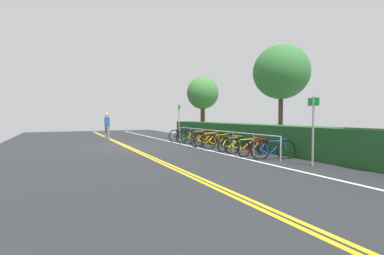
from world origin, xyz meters
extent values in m
cube|color=#232628|center=(0.00, 0.00, -0.03)|extent=(31.92, 12.00, 0.05)
cube|color=gold|center=(0.00, -0.08, 0.00)|extent=(28.73, 0.10, 0.00)
cube|color=gold|center=(0.00, 0.08, 0.00)|extent=(28.73, 0.10, 0.00)
cube|color=white|center=(0.00, 2.93, 0.00)|extent=(28.73, 0.12, 0.00)
cylinder|color=#9EA0A5|center=(-1.63, 3.68, 0.41)|extent=(0.05, 0.05, 0.82)
cylinder|color=#9EA0A5|center=(-0.20, 3.68, 0.41)|extent=(0.05, 0.05, 0.82)
cylinder|color=#9EA0A5|center=(1.22, 3.68, 0.41)|extent=(0.05, 0.05, 0.82)
cylinder|color=#9EA0A5|center=(2.65, 3.68, 0.41)|extent=(0.05, 0.05, 0.82)
cylinder|color=#9EA0A5|center=(4.08, 3.68, 0.41)|extent=(0.05, 0.05, 0.82)
cylinder|color=#9EA0A5|center=(5.51, 3.68, 0.41)|extent=(0.05, 0.05, 0.82)
cylinder|color=#9EA0A5|center=(6.94, 3.68, 0.41)|extent=(0.05, 0.05, 0.82)
cylinder|color=#9EA0A5|center=(2.65, 3.68, 0.82)|extent=(8.57, 0.04, 0.04)
torus|color=black|center=(-1.30, 4.05, 0.35)|extent=(0.23, 0.74, 0.75)
torus|color=black|center=(-1.06, 3.04, 0.35)|extent=(0.23, 0.74, 0.75)
cylinder|color=black|center=(-1.21, 3.67, 0.43)|extent=(0.17, 0.59, 0.51)
cylinder|color=black|center=(-1.20, 3.61, 0.66)|extent=(0.20, 0.70, 0.07)
cylinder|color=black|center=(-1.13, 3.33, 0.42)|extent=(0.07, 0.17, 0.46)
cylinder|color=black|center=(-1.10, 3.22, 0.27)|extent=(0.12, 0.37, 0.19)
cylinder|color=black|center=(-1.09, 3.15, 0.50)|extent=(0.10, 0.26, 0.32)
cylinder|color=black|center=(-1.29, 4.00, 0.51)|extent=(0.07, 0.14, 0.34)
cube|color=black|center=(-1.11, 3.26, 0.67)|extent=(0.12, 0.21, 0.05)
cylinder|color=black|center=(-1.28, 3.95, 0.73)|extent=(0.45, 0.14, 0.03)
torus|color=black|center=(-0.20, 4.22, 0.32)|extent=(0.28, 0.67, 0.69)
torus|color=black|center=(-0.52, 3.30, 0.32)|extent=(0.28, 0.67, 0.69)
cylinder|color=#198C38|center=(-0.32, 3.87, 0.40)|extent=(0.22, 0.54, 0.47)
cylinder|color=#198C38|center=(-0.34, 3.81, 0.60)|extent=(0.25, 0.64, 0.07)
cylinder|color=#198C38|center=(-0.43, 3.56, 0.38)|extent=(0.09, 0.16, 0.42)
cylinder|color=#198C38|center=(-0.47, 3.46, 0.25)|extent=(0.15, 0.35, 0.18)
cylinder|color=#198C38|center=(-0.49, 3.40, 0.45)|extent=(0.11, 0.24, 0.29)
cylinder|color=#198C38|center=(-0.22, 4.17, 0.47)|extent=(0.08, 0.14, 0.31)
cube|color=black|center=(-0.45, 3.50, 0.62)|extent=(0.14, 0.22, 0.05)
cylinder|color=#198C38|center=(-0.23, 4.13, 0.67)|extent=(0.44, 0.18, 0.03)
torus|color=black|center=(0.60, 4.30, 0.36)|extent=(0.22, 0.77, 0.78)
torus|color=black|center=(0.37, 3.25, 0.36)|extent=(0.22, 0.77, 0.78)
cylinder|color=orange|center=(0.51, 3.91, 0.45)|extent=(0.16, 0.61, 0.53)
cylinder|color=orange|center=(0.50, 3.84, 0.68)|extent=(0.19, 0.72, 0.07)
cylinder|color=orange|center=(0.44, 3.55, 0.43)|extent=(0.07, 0.18, 0.48)
cylinder|color=orange|center=(0.41, 3.44, 0.28)|extent=(0.12, 0.39, 0.19)
cylinder|color=orange|center=(0.40, 3.37, 0.51)|extent=(0.09, 0.27, 0.33)
cylinder|color=orange|center=(0.58, 4.25, 0.53)|extent=(0.06, 0.15, 0.35)
cube|color=black|center=(0.42, 3.48, 0.70)|extent=(0.12, 0.21, 0.05)
cylinder|color=orange|center=(0.57, 4.20, 0.75)|extent=(0.46, 0.12, 0.03)
torus|color=black|center=(1.23, 4.30, 0.31)|extent=(0.26, 0.65, 0.67)
torus|color=black|center=(1.57, 3.30, 0.31)|extent=(0.26, 0.65, 0.67)
cylinder|color=orange|center=(1.36, 3.93, 0.38)|extent=(0.22, 0.58, 0.46)
cylinder|color=orange|center=(1.38, 3.86, 0.58)|extent=(0.26, 0.69, 0.07)
cylinder|color=orange|center=(1.47, 3.59, 0.37)|extent=(0.09, 0.17, 0.41)
cylinder|color=orange|center=(1.51, 3.48, 0.24)|extent=(0.15, 0.37, 0.17)
cylinder|color=orange|center=(1.53, 3.41, 0.44)|extent=(0.12, 0.26, 0.28)
cylinder|color=orange|center=(1.25, 4.25, 0.45)|extent=(0.08, 0.14, 0.30)
cube|color=black|center=(1.49, 3.52, 0.60)|extent=(0.14, 0.22, 0.05)
cylinder|color=orange|center=(1.27, 4.20, 0.65)|extent=(0.45, 0.17, 0.03)
torus|color=black|center=(2.30, 4.08, 0.35)|extent=(0.20, 0.76, 0.76)
torus|color=black|center=(2.08, 3.00, 0.35)|extent=(0.20, 0.76, 0.76)
cylinder|color=orange|center=(2.22, 3.67, 0.44)|extent=(0.16, 0.62, 0.52)
cylinder|color=orange|center=(2.20, 3.60, 0.67)|extent=(0.18, 0.74, 0.07)
cylinder|color=orange|center=(2.15, 3.31, 0.42)|extent=(0.07, 0.18, 0.47)
cylinder|color=orange|center=(2.12, 3.19, 0.27)|extent=(0.11, 0.40, 0.19)
cylinder|color=orange|center=(2.11, 3.12, 0.50)|extent=(0.09, 0.27, 0.32)
cylinder|color=orange|center=(2.29, 4.02, 0.52)|extent=(0.06, 0.15, 0.35)
cube|color=black|center=(2.13, 3.24, 0.68)|extent=(0.12, 0.21, 0.05)
cylinder|color=orange|center=(2.28, 3.97, 0.74)|extent=(0.46, 0.12, 0.03)
torus|color=black|center=(3.12, 4.16, 0.34)|extent=(0.23, 0.73, 0.74)
torus|color=black|center=(2.89, 3.18, 0.34)|extent=(0.23, 0.73, 0.74)
cylinder|color=orange|center=(3.03, 3.79, 0.42)|extent=(0.17, 0.57, 0.50)
cylinder|color=orange|center=(3.02, 3.73, 0.65)|extent=(0.19, 0.67, 0.07)
cylinder|color=orange|center=(2.95, 3.46, 0.41)|extent=(0.07, 0.17, 0.45)
cylinder|color=orange|center=(2.93, 3.36, 0.26)|extent=(0.12, 0.36, 0.19)
cylinder|color=orange|center=(2.91, 3.29, 0.48)|extent=(0.09, 0.25, 0.31)
cylinder|color=orange|center=(3.11, 4.11, 0.50)|extent=(0.07, 0.14, 0.33)
cube|color=black|center=(2.94, 3.40, 0.66)|extent=(0.12, 0.21, 0.05)
cylinder|color=orange|center=(3.10, 4.06, 0.71)|extent=(0.45, 0.13, 0.03)
torus|color=black|center=(3.83, 4.19, 0.30)|extent=(0.21, 0.66, 0.66)
torus|color=black|center=(4.08, 3.18, 0.30)|extent=(0.21, 0.66, 0.66)
cylinder|color=yellow|center=(3.93, 3.82, 0.38)|extent=(0.18, 0.59, 0.45)
cylinder|color=yellow|center=(3.94, 3.75, 0.58)|extent=(0.21, 0.70, 0.07)
cylinder|color=yellow|center=(4.01, 3.47, 0.36)|extent=(0.08, 0.17, 0.41)
cylinder|color=yellow|center=(4.04, 3.36, 0.23)|extent=(0.13, 0.37, 0.17)
cylinder|color=yellow|center=(4.06, 3.30, 0.43)|extent=(0.10, 0.26, 0.28)
cylinder|color=yellow|center=(3.85, 4.14, 0.45)|extent=(0.07, 0.14, 0.30)
cube|color=black|center=(4.03, 3.41, 0.59)|extent=(0.13, 0.21, 0.05)
cylinder|color=yellow|center=(3.86, 4.09, 0.64)|extent=(0.45, 0.14, 0.03)
torus|color=black|center=(5.00, 4.28, 0.30)|extent=(0.27, 0.64, 0.66)
torus|color=black|center=(4.65, 3.26, 0.30)|extent=(0.27, 0.64, 0.66)
cylinder|color=yellow|center=(4.87, 3.90, 0.38)|extent=(0.23, 0.59, 0.45)
cylinder|color=yellow|center=(4.85, 3.83, 0.58)|extent=(0.27, 0.70, 0.07)
cylinder|color=yellow|center=(4.75, 3.55, 0.36)|extent=(0.09, 0.18, 0.41)
cylinder|color=yellow|center=(4.72, 3.44, 0.23)|extent=(0.16, 0.38, 0.17)
cylinder|color=yellow|center=(4.69, 3.38, 0.43)|extent=(0.12, 0.26, 0.28)
cylinder|color=yellow|center=(4.98, 4.23, 0.45)|extent=(0.08, 0.14, 0.30)
cube|color=black|center=(4.73, 3.49, 0.59)|extent=(0.14, 0.22, 0.05)
cylinder|color=yellow|center=(4.97, 4.18, 0.64)|extent=(0.44, 0.18, 0.03)
torus|color=black|center=(5.42, 4.19, 0.30)|extent=(0.18, 0.66, 0.66)
torus|color=black|center=(5.63, 3.14, 0.30)|extent=(0.18, 0.66, 0.66)
cylinder|color=red|center=(5.50, 3.79, 0.38)|extent=(0.15, 0.61, 0.45)
cylinder|color=red|center=(5.51, 3.72, 0.58)|extent=(0.18, 0.72, 0.07)
cylinder|color=red|center=(5.57, 3.43, 0.36)|extent=(0.07, 0.18, 0.41)
cylinder|color=red|center=(5.59, 3.32, 0.23)|extent=(0.11, 0.39, 0.17)
cylinder|color=red|center=(5.61, 3.25, 0.43)|extent=(0.09, 0.26, 0.28)
cylinder|color=red|center=(5.43, 4.13, 0.45)|extent=(0.06, 0.15, 0.30)
cube|color=black|center=(5.58, 3.37, 0.59)|extent=(0.12, 0.21, 0.05)
cylinder|color=red|center=(5.44, 4.08, 0.64)|extent=(0.46, 0.12, 0.03)
torus|color=black|center=(6.63, 4.23, 0.33)|extent=(0.27, 0.71, 0.72)
torus|color=black|center=(6.33, 3.31, 0.33)|extent=(0.27, 0.71, 0.72)
cylinder|color=#1947B7|center=(6.52, 3.88, 0.42)|extent=(0.20, 0.54, 0.50)
cylinder|color=#1947B7|center=(6.50, 3.82, 0.64)|extent=(0.23, 0.63, 0.07)
cylinder|color=#1947B7|center=(6.42, 3.57, 0.40)|extent=(0.08, 0.16, 0.44)
cylinder|color=#1947B7|center=(6.39, 3.47, 0.26)|extent=(0.14, 0.35, 0.18)
cylinder|color=#1947B7|center=(6.37, 3.41, 0.48)|extent=(0.11, 0.24, 0.31)
cylinder|color=#1947B7|center=(6.61, 4.18, 0.49)|extent=(0.07, 0.14, 0.33)
cube|color=black|center=(6.40, 3.51, 0.65)|extent=(0.14, 0.21, 0.05)
cylinder|color=#1947B7|center=(6.60, 4.14, 0.70)|extent=(0.45, 0.17, 0.03)
cylinder|color=slate|center=(-4.66, -0.28, 0.43)|extent=(0.14, 0.14, 0.85)
cylinder|color=slate|center=(-4.41, -0.16, 0.43)|extent=(0.14, 0.14, 0.85)
cylinder|color=#2659A5|center=(-4.53, -0.22, 1.15)|extent=(0.32, 0.32, 0.60)
sphere|color=tan|center=(-4.53, -0.22, 1.60)|extent=(0.23, 0.23, 0.23)
cylinder|color=#2659A5|center=(-4.71, -0.31, 1.13)|extent=(0.09, 0.09, 0.55)
cylinder|color=#2659A5|center=(-4.35, -0.13, 1.13)|extent=(0.09, 0.09, 0.55)
cylinder|color=gray|center=(-2.08, 3.78, 1.13)|extent=(0.06, 0.06, 2.25)
cube|color=#198C33|center=(-2.08, 3.78, 2.07)|extent=(0.36, 0.06, 0.24)
cylinder|color=gray|center=(8.04, 3.91, 1.06)|extent=(0.06, 0.06, 2.13)
cube|color=#198C33|center=(8.04, 3.91, 1.95)|extent=(0.36, 0.10, 0.24)
cube|color=#1C4C21|center=(4.15, 5.31, 0.56)|extent=(17.57, 1.27, 1.13)
cylinder|color=#473323|center=(-3.46, 6.19, 1.06)|extent=(0.31, 0.31, 2.13)
ellipsoid|color=#387533|center=(-3.46, 6.19, 3.16)|extent=(2.23, 2.23, 2.29)
cylinder|color=#473323|center=(2.95, 7.40, 1.27)|extent=(0.23, 0.23, 2.54)
ellipsoid|color=#2D6B30|center=(2.95, 7.40, 3.79)|extent=(2.88, 2.88, 2.79)
camera|label=1|loc=(14.04, -3.01, 1.52)|focal=26.07mm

